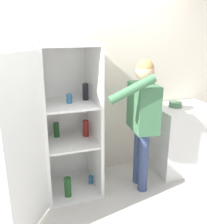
% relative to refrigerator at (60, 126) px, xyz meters
% --- Properties ---
extents(ground_plane, '(12.00, 12.00, 0.00)m').
position_rel_refrigerator_xyz_m(ground_plane, '(0.39, -0.53, -0.89)').
color(ground_plane, beige).
extents(wall_back, '(7.00, 0.06, 2.55)m').
position_rel_refrigerator_xyz_m(wall_back, '(0.39, 0.45, 0.39)').
color(wall_back, beige).
rests_on(wall_back, ground_plane).
extents(refrigerator, '(1.04, 1.17, 1.79)m').
position_rel_refrigerator_xyz_m(refrigerator, '(0.00, 0.00, 0.00)').
color(refrigerator, white).
rests_on(refrigerator, ground_plane).
extents(person, '(0.66, 0.60, 1.60)m').
position_rel_refrigerator_xyz_m(person, '(0.94, -0.13, 0.12)').
color(person, '#384770').
rests_on(person, ground_plane).
extents(counter, '(0.77, 0.61, 0.93)m').
position_rel_refrigerator_xyz_m(counter, '(1.68, 0.10, -0.43)').
color(counter, white).
rests_on(counter, ground_plane).
extents(bowl, '(0.17, 0.17, 0.07)m').
position_rel_refrigerator_xyz_m(bowl, '(1.56, 0.12, 0.07)').
color(bowl, '#517F5B').
rests_on(bowl, counter).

